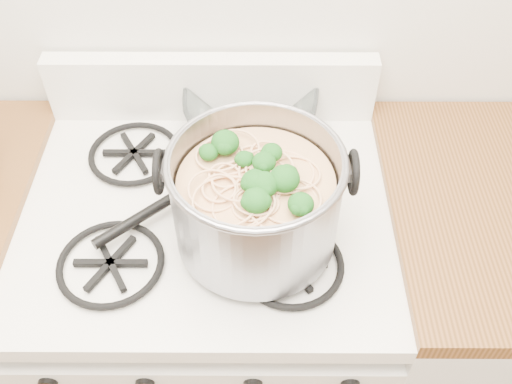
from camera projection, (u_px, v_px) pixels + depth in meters
name	position (u px, v px, depth m)	size (l,w,h in m)	color
gas_range	(217.00, 321.00, 1.53)	(0.76, 0.66, 0.92)	white
counter_left	(27.00, 315.00, 1.51)	(0.25, 0.65, 0.92)	silver
stock_pot	(256.00, 201.00, 1.03)	(0.35, 0.32, 0.21)	gray
spatula	(201.00, 181.00, 1.19)	(0.29, 0.31, 0.02)	black
glass_bowl	(251.00, 108.00, 1.34)	(0.12, 0.12, 0.03)	white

